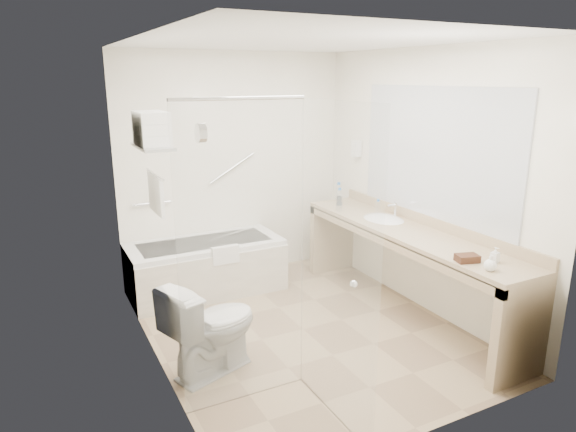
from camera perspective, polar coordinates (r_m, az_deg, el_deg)
name	(u,v)px	position (r m, az deg, el deg)	size (l,w,h in m)	color
floor	(303,329)	(4.80, 1.68, -12.45)	(3.20, 3.20, 0.00)	tan
ceiling	(305,41)	(4.26, 1.95, 18.86)	(2.60, 3.20, 0.10)	white
wall_back	(235,167)	(5.79, -5.92, 5.41)	(2.60, 0.10, 2.50)	white
wall_front	(437,251)	(3.11, 16.23, -3.74)	(2.60, 0.10, 2.50)	white
wall_left	(150,214)	(3.92, -15.07, 0.21)	(0.10, 3.20, 2.50)	white
wall_right	(422,182)	(5.11, 14.70, 3.68)	(0.10, 3.20, 2.50)	white
bathtub	(206,267)	(5.55, -9.10, -5.57)	(1.60, 0.73, 0.59)	silver
grab_bar_short	(152,203)	(5.54, -14.86, 1.37)	(0.03, 0.03, 0.40)	silver
grab_bar_long	(232,168)	(5.73, -6.24, 5.31)	(0.03, 0.03, 0.60)	silver
shower_enclosure	(288,262)	(3.35, -0.01, -5.13)	(0.96, 0.91, 2.11)	silver
towel_shelf	(152,140)	(4.19, -14.86, 8.20)	(0.24, 0.55, 0.81)	silver
vanity_counter	(406,251)	(4.98, 12.99, -3.79)	(0.55, 2.70, 0.95)	tan
sink	(384,222)	(5.24, 10.57, -0.64)	(0.40, 0.52, 0.14)	silver
faucet	(396,210)	(5.30, 11.87, 0.70)	(0.03, 0.03, 0.14)	silver
mirror	(435,153)	(4.94, 16.00, 6.75)	(0.02, 2.00, 1.20)	silver
hairdryer_unit	(356,148)	(5.86, 7.60, 7.46)	(0.08, 0.10, 0.18)	white
toilet	(212,327)	(4.07, -8.44, -12.09)	(0.43, 0.76, 0.75)	silver
amenity_basket	(467,258)	(4.20, 19.29, -4.45)	(0.17, 0.11, 0.06)	#422617
soap_bottle_a	(495,259)	(4.25, 21.98, -4.46)	(0.06, 0.12, 0.06)	white
soap_bottle_b	(490,265)	(4.06, 21.57, -5.04)	(0.09, 0.12, 0.09)	white
water_bottle_left	(378,208)	(5.33, 9.95, 0.87)	(0.05, 0.05, 0.17)	silver
water_bottle_mid	(340,197)	(5.69, 5.75, 2.06)	(0.06, 0.06, 0.20)	silver
water_bottle_right	(339,193)	(5.88, 5.64, 2.61)	(0.07, 0.07, 0.22)	silver
drinking_glass_near	(339,201)	(5.71, 5.73, 1.69)	(0.08, 0.08, 0.10)	silver
drinking_glass_far	(339,207)	(5.47, 5.69, 1.03)	(0.07, 0.07, 0.09)	silver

